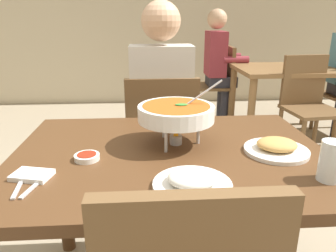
% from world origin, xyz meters
% --- Properties ---
extents(dining_table_main, '(1.19, 0.87, 0.73)m').
position_xyz_m(dining_table_main, '(0.00, 0.00, 0.62)').
color(dining_table_main, '#51331C').
rests_on(dining_table_main, ground_plane).
extents(chair_diner_main, '(0.44, 0.44, 0.90)m').
position_xyz_m(chair_diner_main, '(-0.00, 0.72, 0.51)').
color(chair_diner_main, brown).
rests_on(chair_diner_main, ground_plane).
extents(diner_main, '(0.40, 0.45, 1.31)m').
position_xyz_m(diner_main, '(0.00, 0.76, 0.75)').
color(diner_main, '#2D2D38').
rests_on(diner_main, ground_plane).
extents(curry_bowl, '(0.33, 0.30, 0.26)m').
position_xyz_m(curry_bowl, '(0.03, 0.07, 0.86)').
color(curry_bowl, silver).
rests_on(curry_bowl, dining_table_main).
extents(rice_plate, '(0.24, 0.24, 0.06)m').
position_xyz_m(rice_plate, '(0.04, -0.28, 0.75)').
color(rice_plate, white).
rests_on(rice_plate, dining_table_main).
extents(appetizer_plate, '(0.24, 0.24, 0.06)m').
position_xyz_m(appetizer_plate, '(0.40, -0.04, 0.75)').
color(appetizer_plate, white).
rests_on(appetizer_plate, dining_table_main).
extents(sauce_dish, '(0.09, 0.09, 0.02)m').
position_xyz_m(sauce_dish, '(-0.31, -0.06, 0.75)').
color(sauce_dish, white).
rests_on(sauce_dish, dining_table_main).
extents(napkin_folded, '(0.14, 0.11, 0.02)m').
position_xyz_m(napkin_folded, '(-0.46, -0.18, 0.74)').
color(napkin_folded, white).
rests_on(napkin_folded, dining_table_main).
extents(fork_utensil, '(0.03, 0.17, 0.01)m').
position_xyz_m(fork_utensil, '(-0.48, -0.23, 0.74)').
color(fork_utensil, silver).
rests_on(fork_utensil, dining_table_main).
extents(spoon_utensil, '(0.05, 0.17, 0.01)m').
position_xyz_m(spoon_utensil, '(-0.43, -0.23, 0.74)').
color(spoon_utensil, silver).
rests_on(spoon_utensil, dining_table_main).
extents(drink_glass, '(0.07, 0.07, 0.13)m').
position_xyz_m(drink_glass, '(0.48, -0.26, 0.79)').
color(drink_glass, silver).
rests_on(drink_glass, dining_table_main).
extents(dining_table_far, '(1.00, 0.80, 0.73)m').
position_xyz_m(dining_table_far, '(1.34, 2.05, 0.60)').
color(dining_table_far, brown).
rests_on(dining_table_far, ground_plane).
extents(chair_bg_middle, '(0.46, 0.46, 0.90)m').
position_xyz_m(chair_bg_middle, '(0.79, 2.59, 0.51)').
color(chair_bg_middle, brown).
rests_on(chair_bg_middle, ground_plane).
extents(chair_bg_right, '(0.48, 0.48, 0.90)m').
position_xyz_m(chair_bg_right, '(1.37, 1.58, 0.51)').
color(chair_bg_right, brown).
rests_on(chair_bg_right, ground_plane).
extents(patron_bg_middle, '(0.45, 0.40, 1.31)m').
position_xyz_m(patron_bg_middle, '(0.75, 2.57, 0.75)').
color(patron_bg_middle, '#2D2D38').
rests_on(patron_bg_middle, ground_plane).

